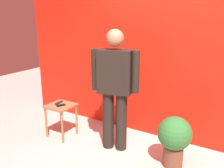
{
  "coord_description": "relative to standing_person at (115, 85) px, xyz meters",
  "views": [
    {
      "loc": [
        1.19,
        -2.27,
        1.93
      ],
      "look_at": [
        -0.53,
        0.55,
        0.99
      ],
      "focal_mm": 39.02,
      "sensor_mm": 36.0,
      "label": 1
    }
  ],
  "objects": [
    {
      "name": "back_wall_red",
      "position": [
        0.49,
        0.75,
        0.52
      ],
      "size": [
        5.49,
        0.12,
        3.01
      ],
      "primitive_type": "cube",
      "color": "red",
      "rests_on": "ground_plane"
    },
    {
      "name": "standing_person",
      "position": [
        0.0,
        0.0,
        0.0
      ],
      "size": [
        0.7,
        0.35,
        1.76
      ],
      "color": "black",
      "rests_on": "ground_plane"
    },
    {
      "name": "side_table",
      "position": [
        -0.94,
        -0.13,
        -0.55
      ],
      "size": [
        0.41,
        0.41,
        0.54
      ],
      "color": "olive",
      "rests_on": "ground_plane"
    },
    {
      "name": "cell_phone",
      "position": [
        -0.91,
        -0.15,
        -0.44
      ],
      "size": [
        0.12,
        0.16,
        0.01
      ],
      "primitive_type": "cube",
      "rotation": [
        0.0,
        0.0,
        -0.38
      ],
      "color": "black",
      "rests_on": "side_table"
    },
    {
      "name": "tv_remote",
      "position": [
        -1.02,
        -0.08,
        -0.43
      ],
      "size": [
        0.07,
        0.17,
        0.02
      ],
      "primitive_type": "cube",
      "rotation": [
        0.0,
        0.0,
        0.13
      ],
      "color": "black",
      "rests_on": "side_table"
    },
    {
      "name": "potted_plant",
      "position": [
        0.89,
        0.01,
        -0.58
      ],
      "size": [
        0.44,
        0.44,
        0.69
      ],
      "color": "brown",
      "rests_on": "ground_plane"
    }
  ]
}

